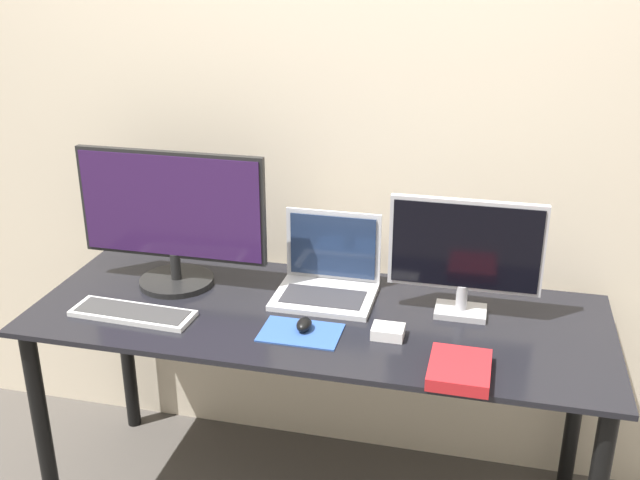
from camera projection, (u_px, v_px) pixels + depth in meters
name	position (u px, v px, depth m)	size (l,w,h in m)	color
wall_back	(346.00, 138.00, 2.60)	(7.00, 0.05, 2.50)	beige
desk	(317.00, 345.00, 2.45)	(1.85, 0.70, 0.78)	black
monitor_left	(172.00, 218.00, 2.52)	(0.66, 0.26, 0.47)	black
monitor_right	(465.00, 252.00, 2.32)	(0.48, 0.11, 0.39)	#B2B2B7
laptop	(329.00, 276.00, 2.51)	(0.33, 0.26, 0.27)	silver
keyboard	(133.00, 313.00, 2.38)	(0.40, 0.14, 0.02)	silver
mousepad	(301.00, 333.00, 2.28)	(0.24, 0.16, 0.00)	#2D519E
mouse	(304.00, 324.00, 2.28)	(0.05, 0.07, 0.04)	black
book	(459.00, 370.00, 2.05)	(0.17, 0.21, 0.04)	red
power_brick	(388.00, 332.00, 2.25)	(0.10, 0.07, 0.03)	white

